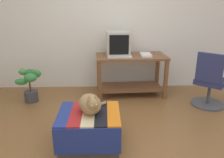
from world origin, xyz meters
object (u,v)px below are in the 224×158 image
cat (90,104)px  potted_plant (30,84)px  ottoman_with_blanket (89,128)px  office_chair (209,84)px  book (146,55)px  desk (131,68)px  tv_monitor (118,44)px  keyboard (120,57)px

cat → potted_plant: bearing=114.1°
ottoman_with_blanket → office_chair: (1.83, 0.96, 0.18)m
book → potted_plant: 2.02m
desk → tv_monitor: tv_monitor is taller
potted_plant → office_chair: office_chair is taller
book → cat: book is taller
potted_plant → book: bearing=7.1°
desk → tv_monitor: (-0.23, 0.03, 0.44)m
ottoman_with_blanket → potted_plant: potted_plant is taller
keyboard → book: size_ratio=1.43×
keyboard → ottoman_with_blanket: size_ratio=0.57×
tv_monitor → potted_plant: size_ratio=0.76×
tv_monitor → ottoman_with_blanket: (-0.41, -1.53, -0.72)m
book → desk: bearing=173.4°
keyboard → office_chair: 1.48m
keyboard → cat: (-0.42, -1.35, -0.22)m
book → potted_plant: (-1.95, -0.24, -0.43)m
keyboard → office_chair: bearing=-14.5°
desk → office_chair: office_chair is taller
tv_monitor → potted_plant: 1.63m
book → cat: 1.72m
tv_monitor → ottoman_with_blanket: 1.74m
cat → office_chair: bearing=10.6°
ottoman_with_blanket → cat: cat is taller
tv_monitor → potted_plant: tv_monitor is taller
book → potted_plant: book is taller
cat → office_chair: office_chair is taller
desk → potted_plant: (-1.71, -0.28, -0.18)m
office_chair → ottoman_with_blanket: bearing=67.4°
keyboard → ottoman_with_blanket: (-0.44, -1.35, -0.53)m
office_chair → keyboard: bearing=23.8°
book → keyboard: bearing=-165.2°
desk → tv_monitor: size_ratio=2.91×
tv_monitor → ottoman_with_blanket: tv_monitor is taller
book → office_chair: (0.94, -0.51, -0.36)m
desk → keyboard: keyboard is taller
book → cat: (-0.87, -1.47, -0.23)m
keyboard → book: 0.47m
tv_monitor → keyboard: (0.03, -0.18, -0.19)m
ottoman_with_blanket → potted_plant: (-1.06, 1.22, 0.11)m
keyboard → office_chair: size_ratio=0.45×
keyboard → ottoman_with_blanket: bearing=-106.7°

